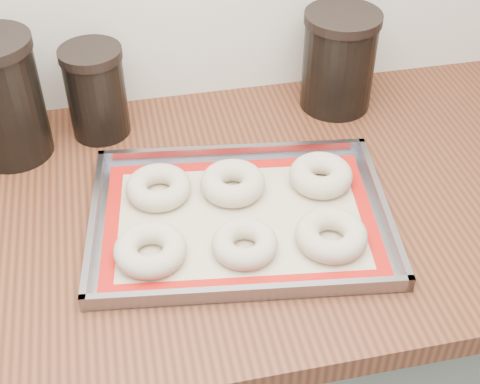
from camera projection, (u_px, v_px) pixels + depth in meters
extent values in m
cube|color=slate|center=(223.00, 369.00, 1.39)|extent=(3.00, 0.65, 0.86)
cube|color=brown|center=(218.00, 209.00, 1.10)|extent=(3.06, 0.68, 0.04)
cube|color=gray|center=(240.00, 220.00, 1.04)|extent=(0.50, 0.39, 0.00)
cube|color=gray|center=(233.00, 152.00, 1.16)|extent=(0.46, 0.07, 0.02)
cube|color=gray|center=(249.00, 293.00, 0.91)|extent=(0.46, 0.07, 0.02)
cube|color=gray|center=(94.00, 222.00, 1.02)|extent=(0.05, 0.33, 0.02)
cube|color=gray|center=(383.00, 207.00, 1.05)|extent=(0.05, 0.33, 0.02)
cube|color=#C6B793|center=(240.00, 219.00, 1.04)|extent=(0.45, 0.34, 0.00)
cube|color=#BA110C|center=(234.00, 165.00, 1.14)|extent=(0.42, 0.08, 0.00)
cube|color=#BA110C|center=(247.00, 283.00, 0.94)|extent=(0.42, 0.08, 0.00)
cube|color=#BA110C|center=(112.00, 225.00, 1.03)|extent=(0.05, 0.25, 0.00)
cube|color=#BA110C|center=(366.00, 212.00, 1.05)|extent=(0.05, 0.25, 0.00)
torus|color=beige|center=(150.00, 250.00, 0.97)|extent=(0.14, 0.14, 0.03)
torus|color=beige|center=(245.00, 244.00, 0.98)|extent=(0.13, 0.13, 0.03)
torus|color=beige|center=(331.00, 235.00, 0.99)|extent=(0.11, 0.11, 0.04)
torus|color=beige|center=(158.00, 187.00, 1.07)|extent=(0.14, 0.14, 0.03)
torus|color=beige|center=(233.00, 183.00, 1.08)|extent=(0.12, 0.12, 0.04)
torus|color=beige|center=(321.00, 175.00, 1.09)|extent=(0.12, 0.12, 0.04)
cylinder|color=black|center=(4.00, 103.00, 1.12)|extent=(0.13, 0.13, 0.20)
cylinder|color=black|center=(97.00, 96.00, 1.18)|extent=(0.10, 0.10, 0.15)
cylinder|color=black|center=(90.00, 54.00, 1.12)|extent=(0.11, 0.11, 0.02)
cylinder|color=black|center=(338.00, 65.00, 1.24)|extent=(0.13, 0.13, 0.17)
cylinder|color=black|center=(343.00, 18.00, 1.18)|extent=(0.14, 0.14, 0.02)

